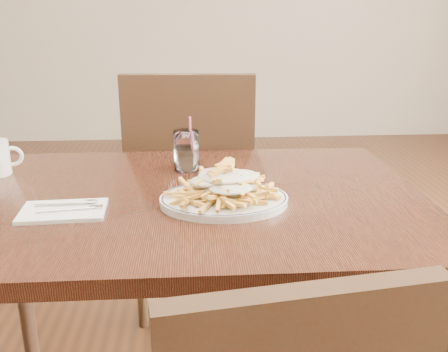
{
  "coord_description": "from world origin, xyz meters",
  "views": [
    {
      "loc": [
        0.03,
        -1.16,
        1.19
      ],
      "look_at": [
        0.1,
        -0.07,
        0.82
      ],
      "focal_mm": 40.0,
      "sensor_mm": 36.0,
      "label": 1
    }
  ],
  "objects": [
    {
      "name": "napkin",
      "position": [
        -0.27,
        -0.1,
        0.75
      ],
      "size": [
        0.19,
        0.13,
        0.01
      ],
      "primitive_type": "cube",
      "rotation": [
        0.0,
        0.0,
        0.05
      ],
      "color": "white",
      "rests_on": "table"
    },
    {
      "name": "water_glass",
      "position": [
        0.01,
        0.2,
        0.8
      ],
      "size": [
        0.07,
        0.07,
        0.16
      ],
      "color": "white",
      "rests_on": "table"
    },
    {
      "name": "fries_plate",
      "position": [
        0.1,
        -0.07,
        0.76
      ],
      "size": [
        0.32,
        0.29,
        0.02
      ],
      "color": "silver",
      "rests_on": "table"
    },
    {
      "name": "table",
      "position": [
        0.0,
        0.0,
        0.67
      ],
      "size": [
        1.2,
        0.8,
        0.75
      ],
      "color": "black",
      "rests_on": "ground"
    },
    {
      "name": "cutlery",
      "position": [
        -0.27,
        -0.09,
        0.76
      ],
      "size": [
        0.16,
        0.07,
        0.01
      ],
      "color": "silver",
      "rests_on": "napkin"
    },
    {
      "name": "loaded_fries",
      "position": [
        0.1,
        -0.07,
        0.81
      ],
      "size": [
        0.27,
        0.23,
        0.07
      ],
      "color": "#EBB348",
      "rests_on": "fries_plate"
    },
    {
      "name": "chair_far",
      "position": [
        0.02,
        0.62,
        0.56
      ],
      "size": [
        0.48,
        0.48,
        0.98
      ],
      "color": "black",
      "rests_on": "ground"
    }
  ]
}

